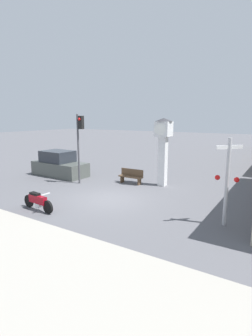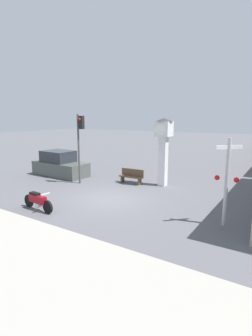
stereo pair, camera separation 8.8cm
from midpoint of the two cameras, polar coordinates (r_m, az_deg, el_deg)
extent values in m
plane|color=#56565B|center=(13.70, -3.96, -6.78)|extent=(120.00, 120.00, 0.00)
cylinder|color=black|center=(12.14, -16.85, -8.16)|extent=(0.60, 0.15, 0.60)
cylinder|color=black|center=(13.27, -20.55, -6.73)|extent=(0.60, 0.15, 0.60)
cube|color=maroon|center=(12.63, -18.85, -6.47)|extent=(1.11, 0.31, 0.36)
cube|color=black|center=(12.73, -19.42, -5.30)|extent=(0.57, 0.27, 0.10)
cylinder|color=silver|center=(12.67, -18.65, -7.59)|extent=(0.29, 0.22, 0.28)
cube|color=silver|center=(12.05, -17.31, -5.44)|extent=(0.09, 0.44, 0.04)
cube|color=white|center=(16.17, 7.84, 1.47)|extent=(0.46, 0.46, 3.05)
cube|color=white|center=(15.96, 8.02, 8.44)|extent=(0.88, 0.88, 0.88)
cylinder|color=white|center=(15.56, 7.33, 8.39)|extent=(0.70, 0.02, 0.70)
cone|color=#333338|center=(15.95, 8.08, 10.38)|extent=(1.06, 1.06, 0.20)
cylinder|color=#47474C|center=(16.75, -10.48, 3.98)|extent=(0.12, 0.12, 4.36)
cube|color=black|center=(16.43, -9.91, 9.74)|extent=(0.28, 0.24, 0.80)
sphere|color=red|center=(16.31, -10.29, 10.43)|extent=(0.16, 0.16, 0.16)
cylinder|color=#B7B7BC|center=(10.74, 20.88, -3.01)|extent=(0.14, 0.14, 3.44)
cube|color=white|center=(10.51, 21.39, 4.25)|extent=(0.82, 0.82, 0.14)
sphere|color=red|center=(10.72, 19.06, -1.96)|extent=(0.20, 0.20, 0.20)
sphere|color=red|center=(10.59, 22.74, -2.38)|extent=(0.20, 0.20, 0.20)
cube|color=brown|center=(16.69, 0.86, -1.90)|extent=(1.60, 0.44, 0.08)
cube|color=brown|center=(16.80, 1.20, -0.94)|extent=(1.60, 0.06, 0.44)
cube|color=brown|center=(17.08, -0.98, -2.44)|extent=(0.08, 0.35, 0.41)
cube|color=brown|center=(16.43, 2.76, -3.00)|extent=(0.08, 0.35, 0.41)
cube|color=#4C514C|center=(19.56, -14.29, -0.17)|extent=(4.25, 1.93, 1.00)
cube|color=#262B33|center=(19.56, -14.80, 2.48)|extent=(2.25, 1.72, 0.80)
camera|label=1|loc=(0.04, -90.19, -0.04)|focal=28.00mm
camera|label=2|loc=(0.04, 89.81, 0.04)|focal=28.00mm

